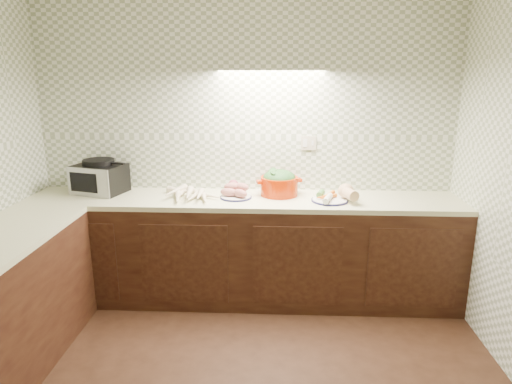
{
  "coord_description": "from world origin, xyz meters",
  "views": [
    {
      "loc": [
        0.28,
        -2.14,
        1.93
      ],
      "look_at": [
        0.12,
        1.25,
        1.02
      ],
      "focal_mm": 32.0,
      "sensor_mm": 36.0,
      "label": 1
    }
  ],
  "objects_px": {
    "onion_bowl": "(235,189)",
    "dutch_oven": "(279,183)",
    "sweet_potato_plate": "(236,192)",
    "toaster_oven": "(99,177)",
    "veg_plate": "(337,195)",
    "parsnip_pile": "(191,194)"
  },
  "relations": [
    {
      "from": "parsnip_pile",
      "to": "sweet_potato_plate",
      "type": "bearing_deg",
      "value": 5.16
    },
    {
      "from": "toaster_oven",
      "to": "sweet_potato_plate",
      "type": "distance_m",
      "value": 1.2
    },
    {
      "from": "onion_bowl",
      "to": "sweet_potato_plate",
      "type": "bearing_deg",
      "value": -80.1
    },
    {
      "from": "sweet_potato_plate",
      "to": "dutch_oven",
      "type": "height_order",
      "value": "dutch_oven"
    },
    {
      "from": "parsnip_pile",
      "to": "sweet_potato_plate",
      "type": "relative_size",
      "value": 1.55
    },
    {
      "from": "sweet_potato_plate",
      "to": "dutch_oven",
      "type": "bearing_deg",
      "value": 15.0
    },
    {
      "from": "onion_bowl",
      "to": "dutch_oven",
      "type": "relative_size",
      "value": 0.42
    },
    {
      "from": "onion_bowl",
      "to": "veg_plate",
      "type": "xyz_separation_m",
      "value": [
        0.85,
        -0.16,
        0.0
      ]
    },
    {
      "from": "toaster_oven",
      "to": "veg_plate",
      "type": "height_order",
      "value": "toaster_oven"
    },
    {
      "from": "toaster_oven",
      "to": "veg_plate",
      "type": "bearing_deg",
      "value": 11.57
    },
    {
      "from": "sweet_potato_plate",
      "to": "veg_plate",
      "type": "height_order",
      "value": "veg_plate"
    },
    {
      "from": "toaster_oven",
      "to": "veg_plate",
      "type": "distance_m",
      "value": 2.03
    },
    {
      "from": "parsnip_pile",
      "to": "sweet_potato_plate",
      "type": "height_order",
      "value": "sweet_potato_plate"
    },
    {
      "from": "sweet_potato_plate",
      "to": "parsnip_pile",
      "type": "bearing_deg",
      "value": -174.84
    },
    {
      "from": "veg_plate",
      "to": "dutch_oven",
      "type": "bearing_deg",
      "value": 163.23
    },
    {
      "from": "parsnip_pile",
      "to": "onion_bowl",
      "type": "height_order",
      "value": "onion_bowl"
    },
    {
      "from": "veg_plate",
      "to": "sweet_potato_plate",
      "type": "bearing_deg",
      "value": 176.82
    },
    {
      "from": "toaster_oven",
      "to": "parsnip_pile",
      "type": "xyz_separation_m",
      "value": [
        0.82,
        -0.14,
        -0.1
      ]
    },
    {
      "from": "dutch_oven",
      "to": "sweet_potato_plate",
      "type": "bearing_deg",
      "value": 179.71
    },
    {
      "from": "dutch_oven",
      "to": "veg_plate",
      "type": "xyz_separation_m",
      "value": [
        0.47,
        -0.14,
        -0.06
      ]
    },
    {
      "from": "veg_plate",
      "to": "parsnip_pile",
      "type": "bearing_deg",
      "value": 179.38
    },
    {
      "from": "toaster_oven",
      "to": "parsnip_pile",
      "type": "height_order",
      "value": "toaster_oven"
    }
  ]
}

